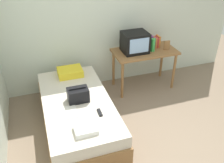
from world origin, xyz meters
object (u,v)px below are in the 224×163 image
Objects in this scene: picture_frame at (167,45)px; pillow at (70,72)px; book_row at (154,42)px; handbag at (78,95)px; remote_dark at (100,112)px; magazine at (69,112)px; desk at (144,55)px; folded_towel at (86,129)px; water_bottle at (153,45)px; tv at (135,42)px; bed at (78,113)px.

pillow is at bearing 177.68° from picture_frame.
pillow is (-1.61, -0.11, -0.30)m from book_row.
handbag is 1.92× the size of remote_dark.
remote_dark is at bearing -145.88° from picture_frame.
remote_dark is at bearing -20.97° from magazine.
desk is 1.40m from pillow.
handbag is 1.07× the size of folded_towel.
book_row reaches higher than water_bottle.
book_row is at bearing 10.18° from tv.
tv is 2.58× the size of picture_frame.
water_bottle is 0.81× the size of magazine.
tv is 2.82× the size of remote_dark.
water_bottle is at bearing -14.49° from tv.
tv is 1.98m from folded_towel.
magazine is (-0.18, -0.23, -0.10)m from handbag.
handbag is (-1.53, -0.72, -0.27)m from water_bottle.
magazine reaches higher than bed.
tv is 1.57× the size of folded_towel.
magazine is at bearing 159.03° from remote_dark.
picture_frame is at bearing -12.02° from desk.
picture_frame is 0.61× the size of folded_towel.
book_row is 1.64m from pillow.
book_row reaches higher than remote_dark.
picture_frame is (0.39, -0.08, 0.18)m from desk.
bed is 1.68m from desk.
folded_towel is at bearing -130.68° from tv.
water_bottle is 1.99m from magazine.
book_row is 1.45× the size of picture_frame.
bed is 6.67× the size of handbag.
tv reaches higher than book_row.
magazine is at bearing -154.85° from picture_frame.
book_row is at bearing 3.75° from pillow.
desk is at bearing 44.81° from folded_towel.
remote_dark is (0.24, -0.41, 0.27)m from bed.
remote_dark is (-1.20, -1.16, -0.14)m from desk.
magazine is at bearing -143.38° from tv.
bed is 4.88× the size of pillow.
tv is at bearing -169.82° from book_row.
magazine is (-1.71, -0.95, -0.37)m from water_bottle.
magazine is 1.86× the size of remote_dark.
book_row is 1.87m from handbag.
handbag is at bearing -154.74° from water_bottle.
magazine is 1.04× the size of folded_towel.
book_row is 0.88× the size of folded_towel.
book_row is at bearing 58.59° from water_bottle.
pillow is at bearing -176.25° from book_row.
picture_frame is at bearing 20.10° from bed.
book_row is at bearing 27.14° from bed.
bed is 0.40m from magazine.
handbag is 0.30m from magazine.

